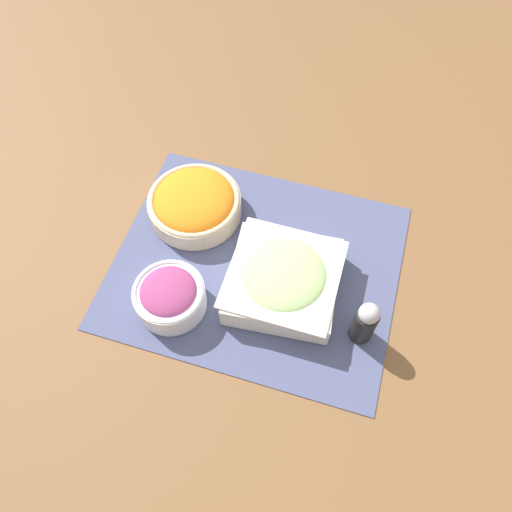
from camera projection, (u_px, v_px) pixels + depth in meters
name	position (u px, v px, depth m)	size (l,w,h in m)	color
ground_plane	(256.00, 266.00, 0.88)	(3.00, 3.00, 0.00)	brown
placemat	(256.00, 265.00, 0.88)	(0.49, 0.40, 0.00)	#474C70
cucumber_bowl	(283.00, 279.00, 0.82)	(0.19, 0.19, 0.07)	silver
carrot_bowl	(195.00, 203.00, 0.91)	(0.17, 0.17, 0.06)	beige
onion_bowl	(170.00, 296.00, 0.81)	(0.12, 0.12, 0.06)	silver
pepper_shaker	(365.00, 322.00, 0.77)	(0.04, 0.04, 0.10)	black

